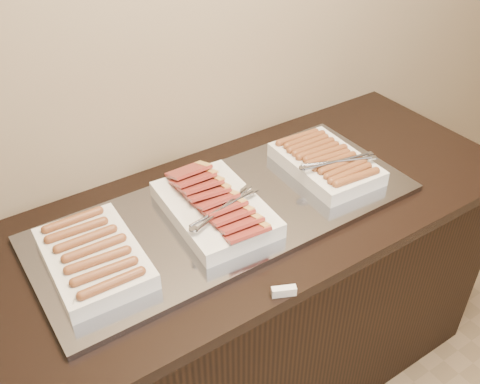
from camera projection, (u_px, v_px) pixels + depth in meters
name	position (u px, v px, depth m)	size (l,w,h in m)	color
counter	(225.00, 314.00, 1.92)	(2.06, 0.76, 0.90)	black
warming_tray	(228.00, 212.00, 1.66)	(1.20, 0.50, 0.02)	gray
dish_left	(93.00, 257.00, 1.44)	(0.25, 0.36, 0.07)	white
dish_center	(215.00, 207.00, 1.61)	(0.29, 0.41, 0.09)	white
dish_right	(326.00, 162.00, 1.80)	(0.27, 0.37, 0.08)	white
label_holder	(284.00, 291.00, 1.39)	(0.07, 0.02, 0.03)	white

